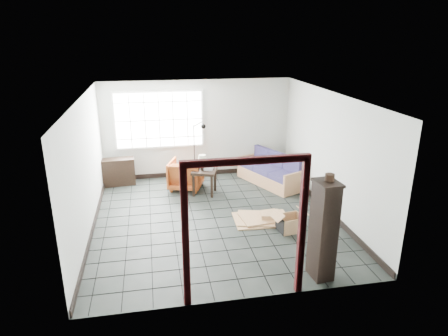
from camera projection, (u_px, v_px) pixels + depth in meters
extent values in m
plane|color=black|center=(215.00, 218.00, 8.51)|extent=(5.50, 5.50, 0.00)
cube|color=beige|center=(198.00, 129.00, 10.64)|extent=(5.00, 0.02, 2.60)
cube|color=beige|center=(246.00, 220.00, 5.53)|extent=(5.00, 0.02, 2.60)
cube|color=beige|center=(86.00, 168.00, 7.65)|extent=(0.02, 5.50, 2.60)
cube|color=beige|center=(329.00, 154.00, 8.53)|extent=(0.02, 5.50, 2.60)
cube|color=white|center=(214.00, 96.00, 7.66)|extent=(5.00, 5.50, 0.02)
cube|color=black|center=(199.00, 173.00, 11.03)|extent=(4.95, 0.03, 0.12)
cube|color=black|center=(94.00, 225.00, 8.06)|extent=(0.03, 5.45, 0.12)
cube|color=black|center=(324.00, 207.00, 8.93)|extent=(0.03, 5.45, 0.12)
cube|color=silver|center=(159.00, 120.00, 10.33)|extent=(2.32, 0.06, 1.52)
cube|color=white|center=(159.00, 120.00, 10.29)|extent=(2.20, 0.02, 1.40)
cube|color=#3A0D0F|center=(185.00, 240.00, 5.51)|extent=(0.10, 0.08, 2.10)
cube|color=#3A0D0F|center=(302.00, 229.00, 5.81)|extent=(0.10, 0.08, 2.10)
cube|color=#3A0D0F|center=(247.00, 161.00, 5.30)|extent=(1.80, 0.08, 0.10)
cube|color=#A06948|center=(269.00, 178.00, 10.38)|extent=(1.36, 1.88, 0.31)
cube|color=#A06948|center=(294.00, 184.00, 9.65)|extent=(0.66, 0.34, 0.56)
cube|color=#A06948|center=(248.00, 164.00, 11.04)|extent=(0.66, 0.34, 0.56)
cube|color=#A06948|center=(279.00, 164.00, 10.45)|extent=(0.78, 1.62, 0.61)
cube|color=#1A1E43|center=(285.00, 176.00, 9.85)|extent=(0.80, 0.77, 0.14)
cube|color=#1A1E43|center=(293.00, 166.00, 9.92)|extent=(0.34, 0.56, 0.45)
cube|color=#1A1E43|center=(269.00, 170.00, 10.30)|extent=(0.80, 0.77, 0.14)
cube|color=#1A1E43|center=(277.00, 160.00, 10.37)|extent=(0.34, 0.56, 0.45)
cube|color=#1A1E43|center=(255.00, 164.00, 10.74)|extent=(0.80, 0.77, 0.14)
cube|color=#1A1E43|center=(262.00, 155.00, 10.81)|extent=(0.34, 0.56, 0.45)
imported|color=maroon|center=(186.00, 173.00, 10.00)|extent=(0.98, 0.95, 0.81)
cube|color=black|center=(204.00, 171.00, 9.62)|extent=(0.71, 0.71, 0.07)
cube|color=black|center=(194.00, 185.00, 9.55)|extent=(0.07, 0.07, 0.56)
cube|color=black|center=(212.00, 187.00, 9.48)|extent=(0.07, 0.07, 0.56)
cube|color=black|center=(198.00, 179.00, 9.96)|extent=(0.07, 0.07, 0.56)
cube|color=black|center=(215.00, 180.00, 9.90)|extent=(0.07, 0.07, 0.56)
cylinder|color=black|center=(203.00, 167.00, 9.57)|extent=(0.11, 0.11, 0.13)
cylinder|color=black|center=(202.00, 163.00, 9.53)|extent=(0.03, 0.03, 0.09)
cone|color=beige|center=(202.00, 159.00, 9.50)|extent=(0.28, 0.28, 0.19)
cube|color=silver|center=(207.00, 167.00, 9.64)|extent=(0.34, 0.30, 0.10)
cylinder|color=black|center=(202.00, 167.00, 9.66)|extent=(0.04, 0.06, 0.06)
cylinder|color=black|center=(195.00, 179.00, 10.71)|extent=(0.28, 0.28, 0.03)
cylinder|color=black|center=(194.00, 153.00, 10.47)|extent=(0.03, 0.03, 1.47)
cylinder|color=black|center=(198.00, 124.00, 10.21)|extent=(0.25, 0.06, 0.13)
sphere|color=black|center=(203.00, 126.00, 10.23)|extent=(0.15, 0.15, 0.13)
cube|color=black|center=(117.00, 172.00, 10.25)|extent=(0.92, 0.42, 0.70)
cube|color=black|center=(117.00, 172.00, 10.25)|extent=(0.86, 0.36, 0.03)
cube|color=black|center=(323.00, 231.00, 6.25)|extent=(0.34, 0.43, 1.62)
cube|color=black|center=(328.00, 183.00, 5.99)|extent=(0.38, 0.48, 0.04)
cylinder|color=black|center=(330.00, 177.00, 5.99)|extent=(0.17, 0.17, 0.11)
cube|color=#A57C50|center=(290.00, 230.00, 7.99)|extent=(0.51, 0.43, 0.02)
cube|color=black|center=(280.00, 225.00, 7.87)|extent=(0.07, 0.37, 0.31)
cube|color=#A57C50|center=(300.00, 221.00, 8.02)|extent=(0.07, 0.37, 0.31)
cube|color=#A57C50|center=(295.00, 227.00, 7.78)|extent=(0.46, 0.09, 0.31)
cube|color=#A57C50|center=(286.00, 219.00, 8.11)|extent=(0.46, 0.09, 0.31)
cube|color=#A57C50|center=(277.00, 216.00, 7.79)|extent=(0.23, 0.39, 0.13)
cube|color=#A57C50|center=(304.00, 211.00, 7.97)|extent=(0.23, 0.39, 0.13)
cube|color=#A57C50|center=(262.00, 219.00, 8.42)|extent=(1.20, 0.88, 0.02)
cube|color=#A57C50|center=(262.00, 218.00, 8.41)|extent=(1.16, 0.97, 0.02)
cube|color=#A57C50|center=(262.00, 217.00, 8.41)|extent=(0.93, 0.72, 0.02)
cube|color=#A57C50|center=(269.00, 216.00, 8.35)|extent=(0.39, 0.33, 0.10)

